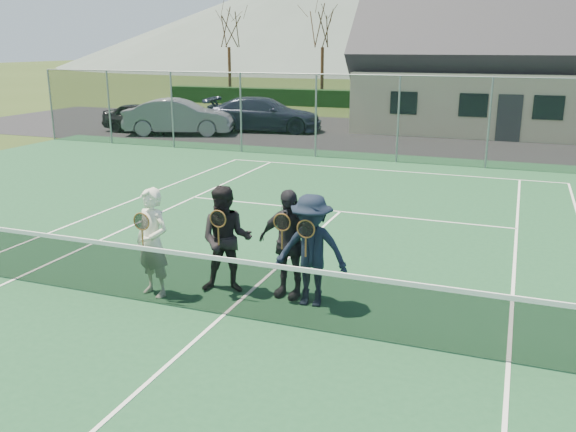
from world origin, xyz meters
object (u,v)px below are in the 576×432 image
Objects in this scene: tennis_net at (223,283)px; player_a at (153,243)px; car_b at (179,117)px; player_c at (288,243)px; player_b at (226,240)px; player_d at (311,251)px; car_c at (264,114)px; clubhouse at (529,45)px; car_a at (144,118)px.

player_a reaches higher than tennis_net.
player_a is at bearing -169.75° from car_b.
tennis_net is 6.49× the size of player_c.
player_d is (1.48, -0.03, -0.00)m from player_b.
car_c is 3.07× the size of player_a.
car_b is 4.04m from car_c.
player_b is at bearing -100.73° from clubhouse.
car_b is at bearing 117.88° from car_c.
car_a is 20.09m from player_a.
player_c is at bearing -163.36° from car_b.
tennis_net is 1.51m from player_a.
player_c is (1.02, 0.18, 0.00)m from player_b.
player_b is (10.35, -15.99, 0.11)m from car_b.
player_c reaches higher than car_c.
car_c is 3.07× the size of player_d.
clubhouse reaches higher than player_d.
player_b is at bearing 178.95° from player_d.
tennis_net is 1.30m from player_c.
player_b is (-4.38, -23.11, -3.07)m from clubhouse.
clubhouse is 23.72m from player_b.
player_a is at bearing -141.93° from car_a.
player_b reaches higher than car_c.
player_a is (-5.42, -23.67, -3.07)m from clubhouse.
car_b is at bearing 119.33° from player_a.
car_c is at bearing 107.80° from player_a.
car_a is at bearing 130.60° from player_d.
car_a is at bearing -157.11° from clubhouse.
car_a is 0.83× the size of car_b.
player_c reaches higher than car_a.
player_d is at bearing -1.05° from player_b.
clubhouse is (4.00, 24.00, 3.45)m from tennis_net.
car_c is at bearing -158.05° from clubhouse.
car_a is 21.20m from player_d.
car_c is 0.47× the size of tennis_net.
car_c is 12.84m from clubhouse.
car_b reaches higher than tennis_net.
player_b is at bearing -138.58° from car_a.
player_d is (13.79, -16.09, 0.23)m from car_a.
clubhouse reaches higher than tennis_net.
player_a is 1.00× the size of player_c.
clubhouse is 24.48m from player_a.
car_b is 18.99m from player_a.
player_c is (11.37, -15.81, 0.11)m from car_b.
car_c is at bearing 111.19° from player_b.
clubhouse is at bearing 82.87° from player_d.
car_b is 2.74× the size of player_c.
player_b is (7.16, -18.46, 0.12)m from car_c.
car_c is at bearing -61.09° from car_a.
player_c is (-3.36, -22.93, -3.07)m from clubhouse.
car_b is at bearing 122.44° from tennis_net.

